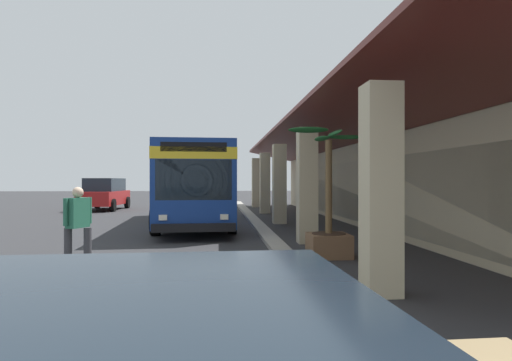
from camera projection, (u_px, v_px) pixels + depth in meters
name	position (u px, v px, depth m)	size (l,w,h in m)	color
ground	(384.00, 225.00, 17.90)	(120.00, 120.00, 0.00)	#2D2D30
curb_strip	(256.00, 222.00, 18.41)	(34.78, 0.50, 0.12)	#9E998E
plaza_building	(472.00, 146.00, 19.23)	(29.28, 14.89, 6.72)	#C6B793
transit_bus	(195.00, 180.00, 18.30)	(11.32, 3.18, 3.34)	navy
parked_suv_red	(105.00, 194.00, 27.12)	(4.89, 2.36, 1.97)	maroon
pedestrian	(78.00, 222.00, 9.13)	(0.58, 0.56, 1.69)	#38383D
potted_palm	(329.00, 229.00, 10.40)	(1.89, 1.85, 3.13)	brown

